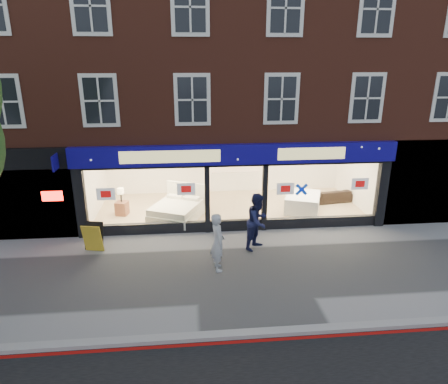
{
  "coord_description": "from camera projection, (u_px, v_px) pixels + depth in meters",
  "views": [
    {
      "loc": [
        -1.74,
        -10.51,
        6.13
      ],
      "look_at": [
        -0.5,
        2.5,
        1.71
      ],
      "focal_mm": 32.0,
      "sensor_mm": 36.0,
      "label": 1
    }
  ],
  "objects": [
    {
      "name": "bedside_table",
      "position": [
        122.0,
        208.0,
        16.04
      ],
      "size": [
        0.55,
        0.55,
        0.55
      ],
      "primitive_type": "cube",
      "rotation": [
        0.0,
        0.0,
        -0.26
      ],
      "color": "brown",
      "rests_on": "showroom_floor"
    },
    {
      "name": "kerb_stone",
      "position": [
        267.0,
        332.0,
        9.28
      ],
      "size": [
        60.0,
        0.25,
        0.12
      ],
      "primitive_type": "cube",
      "color": "gray",
      "rests_on": "ground"
    },
    {
      "name": "mattress_stack",
      "position": [
        302.0,
        202.0,
        16.54
      ],
      "size": [
        1.84,
        2.05,
        0.66
      ],
      "rotation": [
        0.0,
        0.0,
        -0.37
      ],
      "color": "silver",
      "rests_on": "showroom_floor"
    },
    {
      "name": "pedestrian_blue",
      "position": [
        258.0,
        221.0,
        13.24
      ],
      "size": [
        1.17,
        1.19,
        1.93
      ],
      "primitive_type": "imported",
      "rotation": [
        0.0,
        0.0,
        0.84
      ],
      "color": "#171A40",
      "rests_on": "ground"
    },
    {
      "name": "showroom_floor",
      "position": [
        229.0,
        208.0,
        16.97
      ],
      "size": [
        11.0,
        4.5,
        0.1
      ],
      "primitive_type": "cube",
      "color": "tan",
      "rests_on": "ground"
    },
    {
      "name": "a_board",
      "position": [
        93.0,
        237.0,
        13.18
      ],
      "size": [
        0.72,
        0.54,
        0.99
      ],
      "primitive_type": "cube",
      "rotation": [
        0.0,
        0.0,
        -0.21
      ],
      "color": "gold",
      "rests_on": "ground"
    },
    {
      "name": "ground",
      "position": [
        248.0,
        272.0,
        12.03
      ],
      "size": [
        120.0,
        120.0,
        0.0
      ],
      "primitive_type": "plane",
      "color": "gray",
      "rests_on": "ground"
    },
    {
      "name": "kerb_line",
      "position": [
        269.0,
        340.0,
        9.11
      ],
      "size": [
        60.0,
        0.1,
        0.01
      ],
      "primitive_type": "cube",
      "color": "#8C0A07",
      "rests_on": "ground"
    },
    {
      "name": "display_bed",
      "position": [
        178.0,
        209.0,
        15.78
      ],
      "size": [
        2.41,
        2.6,
        1.17
      ],
      "rotation": [
        0.0,
        0.0,
        -0.43
      ],
      "color": "white",
      "rests_on": "showroom_floor"
    },
    {
      "name": "pedestrian_grey",
      "position": [
        218.0,
        242.0,
        11.9
      ],
      "size": [
        0.5,
        0.7,
        1.81
      ],
      "primitive_type": "imported",
      "rotation": [
        0.0,
        0.0,
        1.68
      ],
      "color": "#B1B3BA",
      "rests_on": "ground"
    },
    {
      "name": "sofa",
      "position": [
        333.0,
        195.0,
        17.54
      ],
      "size": [
        1.93,
        0.98,
        0.54
      ],
      "primitive_type": "imported",
      "rotation": [
        0.0,
        0.0,
        3.29
      ],
      "color": "black",
      "rests_on": "showroom_floor"
    },
    {
      "name": "building",
      "position": [
        225.0,
        44.0,
        16.43
      ],
      "size": [
        19.0,
        8.26,
        10.3
      ],
      "color": "brown",
      "rests_on": "ground"
    }
  ]
}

